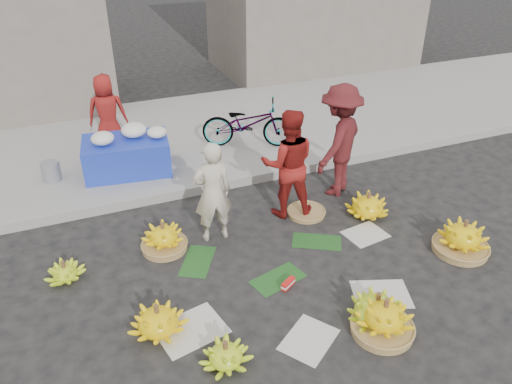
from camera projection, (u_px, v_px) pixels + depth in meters
name	position (u px, v px, depth m)	size (l,w,h in m)	color
ground	(279.00, 267.00, 6.22)	(80.00, 80.00, 0.00)	black
curb	(221.00, 183.00, 7.94)	(40.00, 0.25, 0.15)	gray
sidewalk	(186.00, 134.00, 9.62)	(40.00, 4.00, 0.12)	gray
newspaper_scatter	(308.00, 309.00, 5.57)	(3.20, 1.80, 0.00)	silver
banana_leaves	(265.00, 260.00, 6.34)	(2.00, 1.00, 0.00)	#174618
banana_bunch_0	(158.00, 321.00, 5.20)	(0.77, 0.77, 0.37)	yellow
banana_bunch_1	(226.00, 355.00, 4.86)	(0.47, 0.47, 0.30)	#98C51C
banana_bunch_2	(384.00, 319.00, 5.19)	(0.69, 0.69, 0.45)	olive
banana_bunch_3	(377.00, 309.00, 5.32)	(0.78, 0.78, 0.40)	#98C51C
banana_bunch_4	(463.00, 238.00, 6.41)	(0.70, 0.70, 0.48)	olive
banana_bunch_5	(368.00, 205.00, 7.17)	(0.63, 0.63, 0.38)	yellow
banana_bunch_6	(65.00, 272.00, 5.97)	(0.48, 0.48, 0.27)	#98C51C
banana_bunch_7	(164.00, 238.00, 6.46)	(0.67, 0.67, 0.42)	olive
basket_spare	(306.00, 213.00, 7.25)	(0.54, 0.54, 0.06)	olive
incense_stack	(288.00, 284.00, 5.88)	(0.21, 0.07, 0.09)	red
vendor_cream	(213.00, 192.00, 6.42)	(0.51, 0.34, 1.41)	beige
vendor_red	(288.00, 164.00, 6.92)	(0.78, 0.60, 1.59)	maroon
man_striped	(339.00, 141.00, 7.42)	(1.12, 0.64, 1.73)	maroon
flower_table	(127.00, 153.00, 8.02)	(1.44, 1.01, 0.78)	#1A2EAE
grey_bucket	(51.00, 171.00, 7.84)	(0.28, 0.28, 0.31)	slate
flower_vendor	(107.00, 113.00, 8.59)	(0.66, 0.43, 1.35)	maroon
bicycle	(248.00, 123.00, 8.82)	(1.63, 0.57, 0.86)	gray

